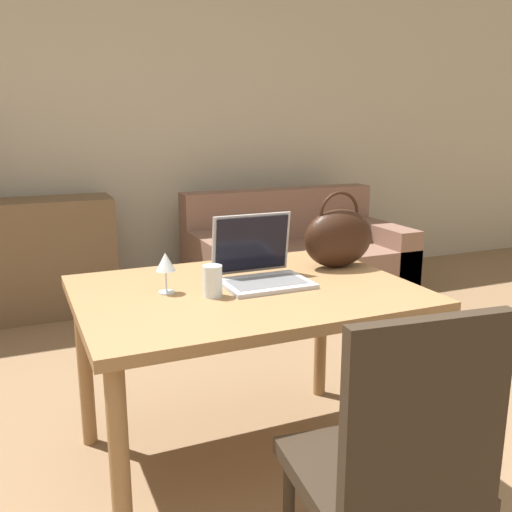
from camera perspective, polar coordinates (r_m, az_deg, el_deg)
The scene contains 9 objects.
wall_back at distance 4.51m, azimuth -15.17°, elevation 13.00°, with size 10.00×0.06×2.70m.
dining_table at distance 2.18m, azimuth -1.03°, elevation -5.38°, with size 1.25×0.91×0.74m.
chair at distance 1.58m, azimuth 13.66°, elevation -19.38°, with size 0.48×0.48×0.94m.
couch at distance 4.36m, azimuth 3.96°, elevation -0.79°, with size 1.58×0.91×0.82m.
sideboard at distance 4.24m, azimuth -23.05°, elevation -0.44°, with size 1.35×0.40×0.82m.
laptop at distance 2.23m, azimuth 0.32°, elevation -0.82°, with size 0.33×0.29×0.26m.
drinking_glass at distance 2.04m, azimuth -4.37°, elevation -2.51°, with size 0.07×0.07×0.11m.
wine_glass at distance 2.09m, azimuth -9.04°, elevation -0.77°, with size 0.07×0.07×0.15m.
handbag at distance 2.45m, azimuth 8.24°, elevation 1.86°, with size 0.32×0.16×0.33m.
Camera 1 is at (-0.68, -1.19, 1.36)m, focal length 40.00 mm.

